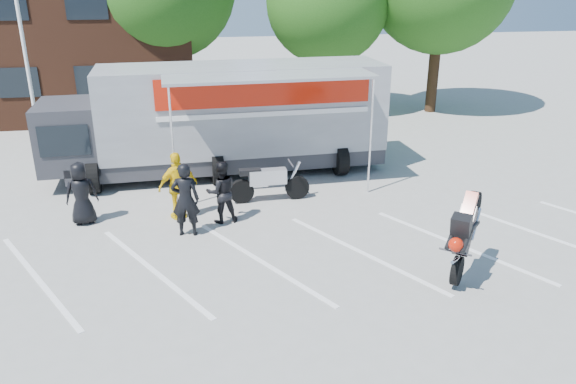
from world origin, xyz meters
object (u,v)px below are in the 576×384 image
object	(u,v)px
parked_motorcycle	(270,201)
spectator_leather_b	(185,200)
flagpole	(26,8)
spectator_leather_a	(81,193)
stunt_bike_rider	(463,273)
tree_mid	(328,2)
transporter_truck	(230,172)
spectator_hivis	(178,186)
spectator_leather_c	(221,192)

from	to	relation	value
parked_motorcycle	spectator_leather_b	bearing A→B (deg)	126.67
flagpole	spectator_leather_a	xyz separation A→B (m)	(2.17, -6.13, -4.22)
parked_motorcycle	spectator_leather_a	distance (m)	5.11
stunt_bike_rider	spectator_leather_a	distance (m)	9.55
flagpole	spectator_leather_b	xyz separation A→B (m)	(4.82, -7.29, -4.11)
tree_mid	stunt_bike_rider	world-z (taller)	tree_mid
flagpole	spectator_leather_b	bearing A→B (deg)	-56.52
spectator_leather_a	spectator_leather_b	distance (m)	2.89
spectator_leather_a	stunt_bike_rider	bearing A→B (deg)	145.21
stunt_bike_rider	spectator_leather_b	xyz separation A→B (m)	(-5.92, 2.98, 0.94)
spectator_leather_a	spectator_leather_b	bearing A→B (deg)	147.34
flagpole	transporter_truck	bearing A→B (deg)	-23.17
parked_motorcycle	stunt_bike_rider	size ratio (longest dim) A/B	1.14
spectator_leather_b	spectator_hivis	bearing A→B (deg)	-72.46
tree_mid	parked_motorcycle	world-z (taller)	tree_mid
spectator_leather_a	spectator_hivis	world-z (taller)	spectator_hivis
tree_mid	spectator_leather_b	bearing A→B (deg)	-117.60
tree_mid	spectator_hivis	distance (m)	13.62
flagpole	transporter_truck	distance (m)	8.44
spectator_leather_a	tree_mid	bearing A→B (deg)	-138.20
flagpole	tree_mid	xyz separation A→B (m)	(11.24, 5.00, -0.11)
tree_mid	spectator_leather_c	xyz separation A→B (m)	(-5.51, -11.64, -4.11)
tree_mid	stunt_bike_rider	xyz separation A→B (m)	(-0.50, -15.27, -4.94)
tree_mid	spectator_leather_a	bearing A→B (deg)	-129.18
flagpole	stunt_bike_rider	world-z (taller)	flagpole
parked_motorcycle	stunt_bike_rider	bearing A→B (deg)	-145.62
spectator_hivis	flagpole	bearing A→B (deg)	-74.36
tree_mid	spectator_leather_a	size ratio (longest dim) A/B	4.63
spectator_leather_c	spectator_hivis	size ratio (longest dim) A/B	0.91
stunt_bike_rider	spectator_leather_a	world-z (taller)	spectator_leather_a
stunt_bike_rider	spectator_leather_b	world-z (taller)	spectator_leather_b
flagpole	tree_mid	world-z (taller)	flagpole
flagpole	spectator_leather_b	size ratio (longest dim) A/B	4.26
spectator_leather_b	spectator_hivis	size ratio (longest dim) A/B	1.03
tree_mid	spectator_leather_a	distance (m)	14.94
flagpole	spectator_leather_b	world-z (taller)	flagpole
spectator_leather_c	transporter_truck	bearing A→B (deg)	-104.81
spectator_leather_b	spectator_leather_c	distance (m)	1.12
spectator_leather_a	spectator_leather_c	xyz separation A→B (m)	(3.56, -0.51, 0.00)
tree_mid	stunt_bike_rider	size ratio (longest dim) A/B	3.72
spectator_leather_c	flagpole	bearing A→B (deg)	-57.07
spectator_leather_b	spectator_hivis	distance (m)	1.10
spectator_leather_b	spectator_leather_c	xyz separation A→B (m)	(0.91, 0.65, -0.11)
flagpole	spectator_hivis	xyz separation A→B (m)	(4.63, -6.21, -4.14)
flagpole	spectator_leather_c	distance (m)	9.74
transporter_truck	spectator_leather_b	distance (m)	4.92
spectator_leather_b	flagpole	bearing A→B (deg)	-49.01
parked_motorcycle	spectator_leather_c	distance (m)	2.06
spectator_leather_b	stunt_bike_rider	bearing A→B (deg)	160.82
transporter_truck	stunt_bike_rider	size ratio (longest dim) A/B	5.27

